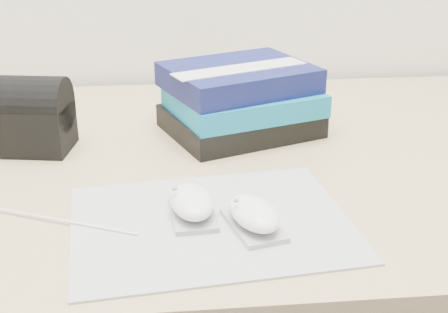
{
  "coord_description": "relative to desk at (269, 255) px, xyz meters",
  "views": [
    {
      "loc": [
        -0.18,
        0.67,
        1.12
      ],
      "look_at": [
        -0.1,
        1.48,
        0.77
      ],
      "focal_mm": 50.0,
      "sensor_mm": 36.0,
      "label": 1
    }
  ],
  "objects": [
    {
      "name": "pouch",
      "position": [
        -0.4,
        -0.01,
        0.29
      ],
      "size": [
        0.14,
        0.11,
        0.12
      ],
      "color": "black",
      "rests_on": "desk"
    },
    {
      "name": "mouse_front",
      "position": [
        -0.08,
        -0.31,
        0.26
      ],
      "size": [
        0.08,
        0.11,
        0.04
      ],
      "color": "#A7A7AA",
      "rests_on": "mousepad"
    },
    {
      "name": "mousepad",
      "position": [
        -0.13,
        -0.29,
        0.24
      ],
      "size": [
        0.37,
        0.31,
        0.0
      ],
      "primitive_type": "cube",
      "rotation": [
        0.0,
        0.0,
        0.11
      ],
      "color": "gray",
      "rests_on": "desk"
    },
    {
      "name": "mouse_rear",
      "position": [
        -0.15,
        -0.27,
        0.26
      ],
      "size": [
        0.06,
        0.1,
        0.04
      ],
      "color": "#A0A0A3",
      "rests_on": "mousepad"
    },
    {
      "name": "book_stack",
      "position": [
        -0.05,
        0.03,
        0.29
      ],
      "size": [
        0.29,
        0.26,
        0.12
      ],
      "color": "black",
      "rests_on": "desk"
    },
    {
      "name": "desk",
      "position": [
        0.0,
        0.0,
        0.0
      ],
      "size": [
        1.6,
        0.8,
        0.73
      ],
      "color": "tan",
      "rests_on": "ground"
    },
    {
      "name": "usb_cable",
      "position": [
        -0.33,
        -0.26,
        0.24
      ],
      "size": [
        0.22,
        0.1,
        0.0
      ],
      "primitive_type": "cylinder",
      "rotation": [
        0.0,
        1.57,
        -0.43
      ],
      "color": "white",
      "rests_on": "mousepad"
    }
  ]
}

